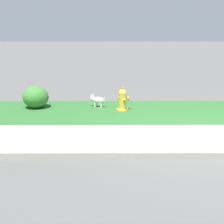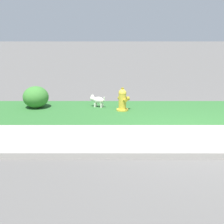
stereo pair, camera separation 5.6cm
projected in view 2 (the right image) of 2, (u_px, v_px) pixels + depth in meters
name	position (u px, v px, depth m)	size (l,w,h in m)	color
ground_plane	(198.00, 139.00, 6.61)	(120.00, 120.00, 0.00)	#5B5956
sidewalk_pavement	(198.00, 138.00, 6.61)	(18.00, 1.88, 0.01)	#ADA89E
grass_verge	(176.00, 111.00, 8.82)	(18.00, 2.69, 0.01)	#2D662D
street_curb	(213.00, 155.00, 5.60)	(18.00, 0.16, 0.12)	#ADA89E
fire_hydrant_by_grass_verge	(123.00, 100.00, 8.85)	(0.38, 0.39, 0.67)	gold
small_white_dog	(98.00, 100.00, 9.28)	(0.45, 0.31, 0.38)	silver
shrub_bush_near_lamp	(36.00, 97.00, 9.20)	(0.75, 0.75, 0.64)	#3D7F33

